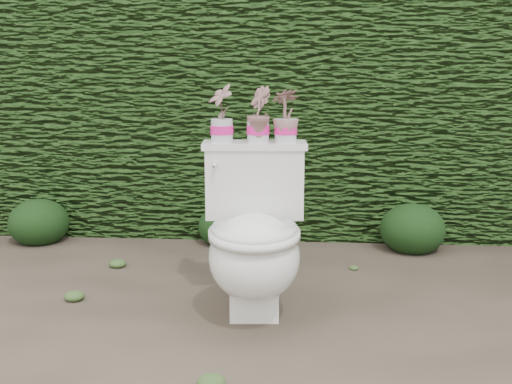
# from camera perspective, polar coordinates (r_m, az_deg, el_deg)

# --- Properties ---
(ground) EXTENTS (60.00, 60.00, 0.00)m
(ground) POSITION_cam_1_polar(r_m,az_deg,el_deg) (3.20, -4.00, -9.67)
(ground) COLOR brown
(ground) RESTS_ON ground
(hedge) EXTENTS (8.00, 1.00, 1.60)m
(hedge) POSITION_cam_1_polar(r_m,az_deg,el_deg) (4.59, -1.27, 7.06)
(hedge) COLOR #2D511B
(hedge) RESTS_ON ground
(toilet) EXTENTS (0.51, 0.71, 0.78)m
(toilet) POSITION_cam_1_polar(r_m,az_deg,el_deg) (2.94, -0.15, -4.27)
(toilet) COLOR white
(toilet) RESTS_ON ground
(potted_plant_left) EXTENTS (0.16, 0.16, 0.26)m
(potted_plant_left) POSITION_cam_1_polar(r_m,az_deg,el_deg) (3.08, -3.07, 6.88)
(potted_plant_left) COLOR #226F2C
(potted_plant_left) RESTS_ON toilet
(potted_plant_center) EXTENTS (0.14, 0.16, 0.25)m
(potted_plant_center) POSITION_cam_1_polar(r_m,az_deg,el_deg) (3.08, 0.19, 6.79)
(potted_plant_center) COLOR #226F2C
(potted_plant_center) RESTS_ON toilet
(potted_plant_right) EXTENTS (0.18, 0.18, 0.24)m
(potted_plant_right) POSITION_cam_1_polar(r_m,az_deg,el_deg) (3.08, 2.67, 6.65)
(potted_plant_right) COLOR #226F2C
(potted_plant_right) RESTS_ON toilet
(liriope_clump_1) EXTENTS (0.39, 0.39, 0.31)m
(liriope_clump_1) POSITION_cam_1_polar(r_m,az_deg,el_deg) (4.41, -18.77, -2.22)
(liriope_clump_1) COLOR #193613
(liriope_clump_1) RESTS_ON ground
(liriope_clump_2) EXTENTS (0.35, 0.35, 0.28)m
(liriope_clump_2) POSITION_cam_1_polar(r_m,az_deg,el_deg) (4.15, -2.79, -2.67)
(liriope_clump_2) COLOR #193613
(liriope_clump_2) RESTS_ON ground
(liriope_clump_3) EXTENTS (0.40, 0.40, 0.32)m
(liriope_clump_3) POSITION_cam_1_polar(r_m,az_deg,el_deg) (4.10, 13.77, -2.84)
(liriope_clump_3) COLOR #193613
(liriope_clump_3) RESTS_ON ground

